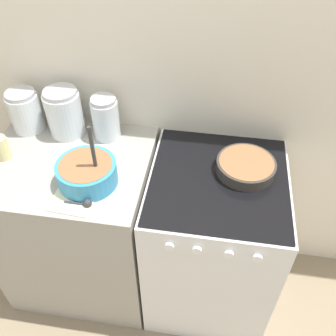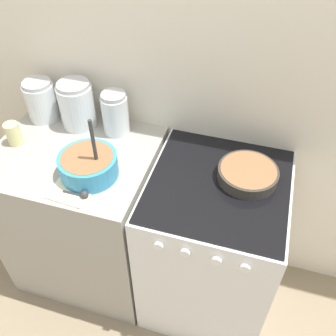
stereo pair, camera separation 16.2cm
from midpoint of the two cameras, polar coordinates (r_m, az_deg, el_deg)
ground_plane at (r=2.30m, az=-2.82°, el=-22.99°), size 12.00×12.00×0.00m
wall_back at (r=1.80m, az=2.96°, el=13.39°), size 4.53×0.05×2.40m
countertop_cabinet at (r=2.14m, az=-10.22°, el=-7.18°), size 0.77×0.65×0.93m
stove at (r=2.01m, az=8.89°, el=-11.76°), size 0.63×0.67×0.93m
mixing_bowl at (r=1.65m, az=-9.33°, el=0.43°), size 0.26×0.26×0.30m
baking_pan at (r=1.68m, az=14.79°, el=-0.97°), size 0.26×0.26×0.06m
storage_jar_left at (r=2.03m, az=-16.54°, el=9.42°), size 0.16×0.16×0.21m
storage_jar_middle at (r=1.93m, az=-11.31°, el=8.95°), size 0.17×0.17×0.24m
storage_jar_right at (r=1.85m, az=-5.52°, el=7.81°), size 0.13×0.13×0.22m
tin_can at (r=1.91m, az=-20.30°, el=4.81°), size 0.07×0.07×0.11m
recipe_page at (r=1.66m, az=-10.73°, el=-2.07°), size 0.20×0.29×0.01m
measuring_spoon at (r=1.58m, az=-10.17°, el=-4.14°), size 0.12×0.04×0.04m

